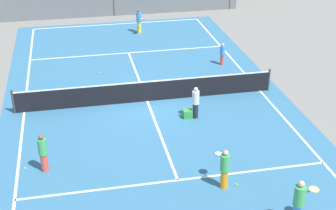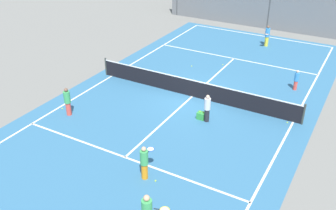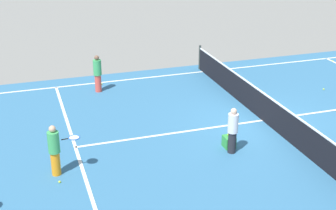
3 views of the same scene
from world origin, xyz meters
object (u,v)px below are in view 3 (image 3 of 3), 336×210
tennis_ball_2 (232,87)px  tennis_ball_6 (333,61)px  player_4 (233,130)px  tennis_ball_1 (101,84)px  player_5 (55,150)px  tennis_ball_4 (324,89)px  tennis_ball_3 (60,182)px  player_2 (98,73)px  ball_crate (229,142)px

tennis_ball_2 → tennis_ball_6: same height
player_4 → tennis_ball_1: bearing=-159.7°
player_5 → tennis_ball_6: player_5 is taller
player_5 → tennis_ball_4: (-3.33, 10.85, -0.73)m
tennis_ball_3 → tennis_ball_4: (-3.81, 10.84, 0.00)m
player_5 → tennis_ball_3: size_ratio=22.36×
player_5 → tennis_ball_1: bearing=159.5°
tennis_ball_1 → tennis_ball_6: (0.23, 10.98, 0.00)m
player_2 → tennis_ball_1: (-0.72, 0.25, -0.73)m
player_2 → tennis_ball_1: player_2 is taller
tennis_ball_1 → tennis_ball_4: 8.99m
player_4 → player_5: 5.11m
tennis_ball_4 → player_4: bearing=-57.5°
player_2 → tennis_ball_3: 6.86m
tennis_ball_3 → tennis_ball_6: 15.15m
tennis_ball_2 → tennis_ball_6: size_ratio=1.00×
player_4 → tennis_ball_4: bearing=122.5°
player_2 → tennis_ball_2: (1.27, 5.19, -0.73)m
player_5 → player_2: bearing=159.3°
ball_crate → tennis_ball_2: size_ratio=6.45×
tennis_ball_3 → tennis_ball_6: size_ratio=1.00×
player_4 → player_2: bearing=-155.7°
tennis_ball_1 → tennis_ball_3: size_ratio=1.00×
tennis_ball_2 → tennis_ball_4: same height
player_5 → player_4: bearing=86.4°
tennis_ball_6 → tennis_ball_2: bearing=-73.8°
tennis_ball_6 → tennis_ball_1: bearing=-91.2°
tennis_ball_1 → player_4: bearing=20.3°
tennis_ball_4 → tennis_ball_1: bearing=-111.9°
player_5 → tennis_ball_4: 11.37m
tennis_ball_1 → tennis_ball_2: 5.32m
tennis_ball_4 → tennis_ball_6: (-3.12, 2.64, 0.00)m
player_2 → ball_crate: bearing=25.9°
tennis_ball_4 → ball_crate: bearing=-59.6°
tennis_ball_1 → tennis_ball_6: bearing=88.8°
ball_crate → tennis_ball_4: size_ratio=6.45×
player_4 → player_5: size_ratio=0.97×
player_2 → tennis_ball_3: (6.44, -2.25, -0.73)m
ball_crate → tennis_ball_4: ball_crate is taller
ball_crate → tennis_ball_3: size_ratio=6.45×
player_4 → tennis_ball_2: player_4 is taller
player_5 → tennis_ball_4: bearing=107.1°
player_4 → tennis_ball_6: size_ratio=21.70×
tennis_ball_4 → player_5: bearing=-72.9°
ball_crate → tennis_ball_3: (0.48, -5.15, -0.15)m
player_4 → tennis_ball_6: player_4 is taller
player_5 → tennis_ball_6: bearing=115.6°
tennis_ball_2 → tennis_ball_3: 9.06m
player_2 → tennis_ball_2: 5.39m
ball_crate → tennis_ball_1: bearing=-158.4°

